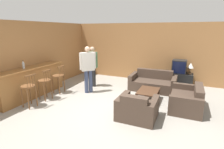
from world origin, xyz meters
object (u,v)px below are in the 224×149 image
(bar_chair_far, at_px, (59,78))
(bottle, at_px, (23,65))
(coffee_table, at_px, (148,92))
(tv, at_px, (179,67))
(bar_chair_near, at_px, (29,89))
(tv_unit, at_px, (178,79))
(person_by_window, at_px, (93,64))
(couch_far, at_px, (153,83))
(bar_chair_mid, at_px, (45,83))
(loveseat_right, at_px, (187,100))
(armchair_near, at_px, (137,109))
(person_by_counter, at_px, (88,67))
(table_lamp, at_px, (191,66))

(bar_chair_far, relative_size, bottle, 3.84)
(coffee_table, height_order, tv, tv)
(bar_chair_far, distance_m, bottle, 1.25)
(bar_chair_near, xyz_separation_m, tv_unit, (4.01, 4.04, -0.31))
(person_by_window, bearing_deg, bar_chair_far, -122.03)
(couch_far, bearing_deg, bar_chair_far, -150.69)
(tv, distance_m, person_by_window, 3.58)
(couch_far, distance_m, coffee_table, 1.21)
(bar_chair_mid, xyz_separation_m, tv, (4.01, 3.38, 0.24))
(bar_chair_far, xyz_separation_m, loveseat_right, (4.41, 0.47, -0.32))
(coffee_table, xyz_separation_m, bottle, (-3.90, -1.42, 0.86))
(tv_unit, height_order, tv, tv)
(armchair_near, xyz_separation_m, person_by_counter, (-2.22, 1.23, 0.70))
(bar_chair_mid, bearing_deg, tv_unit, 40.17)
(bar_chair_far, xyz_separation_m, table_lamp, (4.44, 2.70, 0.30))
(bar_chair_far, distance_m, coffee_table, 3.27)
(person_by_counter, bearing_deg, bottle, -140.76)
(coffee_table, distance_m, tv_unit, 2.29)
(bar_chair_mid, xyz_separation_m, bar_chair_far, (0.00, 0.68, 0.00))
(couch_far, relative_size, loveseat_right, 1.21)
(tv_unit, relative_size, bottle, 4.20)
(bar_chair_mid, bearing_deg, bottle, -165.17)
(bar_chair_mid, xyz_separation_m, bottle, (-0.68, -0.18, 0.60))
(tv_unit, bearing_deg, couch_far, -132.77)
(bar_chair_near, height_order, bottle, bottle)
(bar_chair_mid, relative_size, person_by_window, 0.63)
(armchair_near, bearing_deg, table_lamp, 70.04)
(loveseat_right, distance_m, tv_unit, 2.27)
(coffee_table, bearing_deg, couch_far, 93.71)
(person_by_counter, bearing_deg, bar_chair_mid, -129.72)
(bar_chair_far, relative_size, couch_far, 0.60)
(person_by_counter, bearing_deg, table_lamp, 32.53)
(coffee_table, bearing_deg, bottle, -160.03)
(coffee_table, relative_size, person_by_window, 0.56)
(couch_far, bearing_deg, table_lamp, 35.89)
(bar_chair_far, bearing_deg, coffee_table, 9.81)
(tv_unit, xyz_separation_m, person_by_window, (-3.25, -1.49, 0.67))
(couch_far, height_order, bottle, bottle)
(bar_chair_near, relative_size, tv, 1.85)
(bar_chair_mid, height_order, tv, tv)
(armchair_near, distance_m, bottle, 3.98)
(person_by_window, bearing_deg, table_lamp, 22.06)
(armchair_near, distance_m, person_by_window, 3.19)
(bar_chair_mid, height_order, loveseat_right, bar_chair_mid)
(tv_unit, xyz_separation_m, tv, (0.00, -0.00, 0.55))
(armchair_near, distance_m, person_by_counter, 2.63)
(couch_far, xyz_separation_m, tv_unit, (0.87, 0.95, 0.00))
(bottle, xyz_separation_m, person_by_window, (1.44, 2.07, -0.24))
(bar_chair_far, height_order, bottle, bottle)
(tv_unit, bearing_deg, bottle, -142.77)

